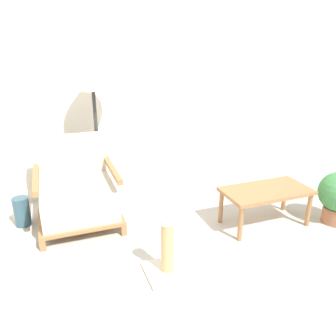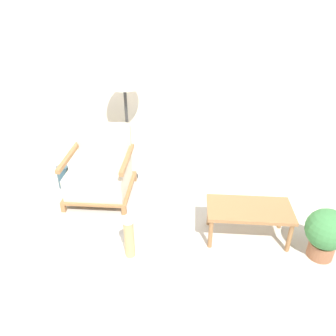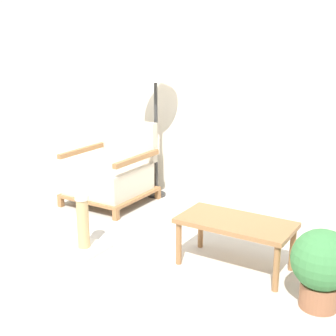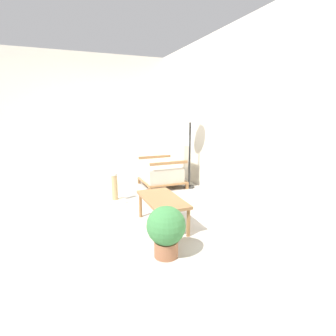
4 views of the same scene
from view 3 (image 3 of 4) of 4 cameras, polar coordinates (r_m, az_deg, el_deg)
ground_plane at (r=3.61m, az=-12.39°, el=-12.22°), size 14.00×14.00×0.00m
wall_back at (r=4.92m, az=4.12°, el=11.85°), size 8.00×0.06×2.70m
armchair at (r=4.89m, az=-6.89°, el=-0.76°), size 0.76×0.78×0.82m
floor_lamp at (r=4.87m, az=-1.54°, el=11.82°), size 0.41×0.41×1.55m
coffee_table at (r=3.50m, az=8.24°, el=-7.10°), size 0.84×0.43×0.37m
vase at (r=5.35m, az=-10.43°, el=-1.21°), size 0.15×0.15×0.29m
potted_plant at (r=3.13m, az=18.23°, el=-11.14°), size 0.39×0.39×0.53m
scratching_post at (r=3.85m, az=-10.26°, el=-7.80°), size 0.33×0.33×0.48m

